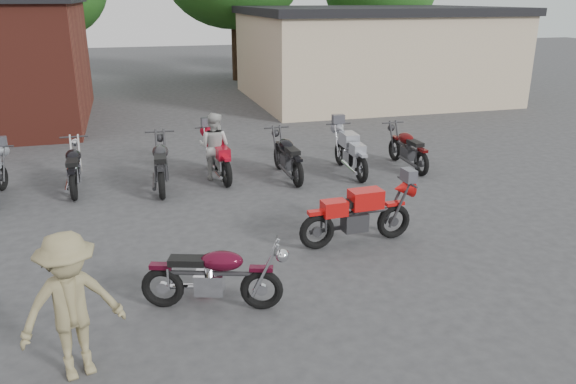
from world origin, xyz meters
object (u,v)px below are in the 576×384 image
object	(u,v)px
person_tan	(71,306)
row_bike_2	(74,165)
row_bike_5	(287,154)
row_bike_4	(218,154)
row_bike_7	(408,146)
row_bike_6	(350,150)
person_light	(214,146)
sportbike	(359,212)
vintage_motorcycle	(214,272)
row_bike_3	(161,162)
helmet	(204,290)

from	to	relation	value
person_tan	row_bike_2	bearing A→B (deg)	76.38
row_bike_5	row_bike_4	bearing A→B (deg)	72.34
row_bike_7	row_bike_2	bearing A→B (deg)	85.71
row_bike_5	row_bike_6	distance (m)	1.59
person_tan	person_light	bearing A→B (deg)	51.25
row_bike_2	row_bike_4	xyz separation A→B (m)	(3.25, 0.02, 0.02)
sportbike	row_bike_5	world-z (taller)	sportbike
row_bike_6	person_tan	bearing A→B (deg)	139.00
row_bike_5	row_bike_7	bearing A→B (deg)	-92.27
vintage_motorcycle	row_bike_6	world-z (taller)	row_bike_6
row_bike_4	row_bike_5	xyz separation A→B (m)	(1.61, -0.46, -0.01)
row_bike_4	row_bike_7	bearing A→B (deg)	-101.02
row_bike_3	row_bike_6	xyz separation A→B (m)	(4.55, -0.14, -0.02)
helmet	person_light	xyz separation A→B (m)	(1.05, 5.54, 0.70)
sportbike	row_bike_5	xyz separation A→B (m)	(-0.15, 4.05, -0.00)
sportbike	helmet	world-z (taller)	sportbike
person_light	person_tan	distance (m)	7.42
row_bike_3	row_bike_6	size ratio (longest dim) A/B	1.04
person_tan	row_bike_5	size ratio (longest dim) A/B	0.88
row_bike_2	helmet	bearing A→B (deg)	-160.13
sportbike	person_tan	world-z (taller)	person_tan
person_light	row_bike_3	world-z (taller)	person_light
row_bike_5	row_bike_2	bearing A→B (deg)	83.21
person_tan	row_bike_4	bearing A→B (deg)	50.94
helmet	row_bike_7	xyz separation A→B (m)	(5.91, 5.15, 0.45)
row_bike_4	row_bike_7	xyz separation A→B (m)	(4.78, -0.50, -0.03)
row_bike_6	row_bike_7	world-z (taller)	row_bike_6
vintage_motorcycle	row_bike_7	bearing A→B (deg)	61.91
row_bike_3	row_bike_4	size ratio (longest dim) A/B	1.04
row_bike_4	person_tan	bearing A→B (deg)	153.43
helmet	row_bike_6	size ratio (longest dim) A/B	0.11
person_tan	row_bike_5	xyz separation A→B (m)	(4.37, 6.57, -0.30)
row_bike_2	row_bike_7	world-z (taller)	row_bike_2
vintage_motorcycle	row_bike_5	world-z (taller)	row_bike_5
row_bike_5	helmet	bearing A→B (deg)	150.47
sportbike	person_tan	xyz separation A→B (m)	(-4.52, -2.52, 0.29)
sportbike	person_light	world-z (taller)	person_light
vintage_motorcycle	row_bike_4	world-z (taller)	row_bike_4
vintage_motorcycle	row_bike_5	size ratio (longest dim) A/B	0.95
row_bike_5	row_bike_6	xyz separation A→B (m)	(1.58, -0.09, 0.01)
helmet	person_tan	distance (m)	2.28
vintage_motorcycle	person_light	world-z (taller)	person_light
person_tan	row_bike_4	distance (m)	7.56
helmet	vintage_motorcycle	bearing A→B (deg)	-73.20
person_light	row_bike_4	xyz separation A→B (m)	(0.09, 0.11, -0.21)
person_tan	row_bike_6	distance (m)	8.81
sportbike	row_bike_6	bearing A→B (deg)	67.58
row_bike_3	row_bike_7	xyz separation A→B (m)	(6.14, -0.08, -0.06)
person_tan	row_bike_3	bearing A→B (deg)	60.43
row_bike_4	row_bike_5	size ratio (longest dim) A/B	1.01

